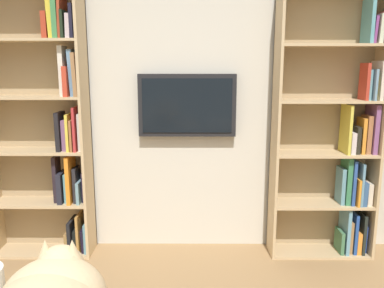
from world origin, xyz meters
name	(u,v)px	position (x,y,z in m)	size (l,w,h in m)	color
wall_back	(181,91)	(0.00, -2.23, 1.35)	(4.52, 0.06, 2.70)	beige
bookshelf_left	(336,136)	(-1.25, -2.06, 1.00)	(0.83, 0.28, 2.14)	tan
bookshelf_right	(49,126)	(1.06, -2.06, 1.08)	(0.82, 0.28, 2.19)	tan
wall_mounted_tv	(187,105)	(-0.05, -2.15, 1.24)	(0.80, 0.07, 0.51)	black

